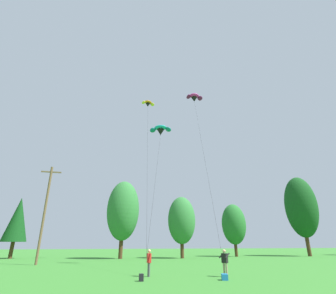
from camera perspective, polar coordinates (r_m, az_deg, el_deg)
The scene contains 13 objects.
treeline_tree_c at distance 46.94m, azimuth -30.70°, elevation -13.80°, with size 3.56×3.56×8.90m.
treeline_tree_d at distance 40.80m, azimuth -10.06°, elevation -13.82°, with size 4.86×4.86×11.34m.
treeline_tree_e at distance 41.48m, azimuth 3.08°, elevation -16.08°, with size 4.26×4.26×9.12m.
treeline_tree_f at distance 48.35m, azimuth 14.56°, elevation -16.43°, with size 4.16×4.16×8.74m.
treeline_tree_g at distance 54.54m, azimuth 27.71°, elevation -11.78°, with size 5.60×5.60×14.06m.
utility_pole at distance 31.90m, azimuth -25.94°, elevation -12.67°, with size 2.20×0.26×10.46m.
kite_flyer_near at distance 18.90m, azimuth -4.30°, elevation -24.08°, with size 0.25×0.57×1.69m.
kite_flyer_mid at distance 19.16m, azimuth 12.63°, elevation -23.61°, with size 0.74×0.76×1.69m.
parafoil_kite_high_teal at distance 30.85m, azimuth -1.69°, elevation 3.83°, with size 4.06×9.63×14.45m.
parafoil_kite_mid_magenta at distance 43.87m, azimuth 5.93°, elevation 10.98°, with size 6.73×18.42×24.22m.
parafoil_kite_far_orange at distance 42.77m, azimuth -4.52°, elevation 9.68°, with size 3.63×18.47×23.12m.
backpack at distance 16.78m, azimuth -6.03°, elevation -27.14°, with size 0.32×0.24×0.40m, color black.
picnic_cooler at distance 17.53m, azimuth 12.62°, elevation -26.62°, with size 0.52×0.36×0.34m, color #1E70B7.
Camera 1 is at (-6.54, 3.92, 2.05)m, focal length 27.12 mm.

